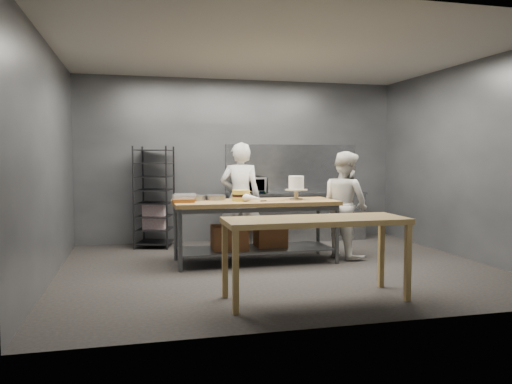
% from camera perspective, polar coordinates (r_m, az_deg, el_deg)
% --- Properties ---
extents(ground, '(6.00, 6.00, 0.00)m').
position_cam_1_polar(ground, '(7.14, 2.54, -8.61)').
color(ground, black).
rests_on(ground, ground).
extents(back_wall, '(6.00, 0.04, 3.00)m').
position_cam_1_polar(back_wall, '(9.40, -1.71, 3.64)').
color(back_wall, '#4C4F54').
rests_on(back_wall, ground).
extents(work_table, '(2.40, 0.90, 0.92)m').
position_cam_1_polar(work_table, '(7.40, -0.46, -3.66)').
color(work_table, brown).
rests_on(work_table, ground).
extents(near_counter, '(2.00, 0.70, 0.90)m').
position_cam_1_polar(near_counter, '(5.48, 6.82, -3.85)').
color(near_counter, olive).
rests_on(near_counter, ground).
extents(back_counter, '(2.60, 0.60, 0.90)m').
position_cam_1_polar(back_counter, '(9.41, 4.68, -2.77)').
color(back_counter, slate).
rests_on(back_counter, ground).
extents(splashback_panel, '(2.60, 0.02, 0.90)m').
position_cam_1_polar(splashback_panel, '(9.64, 4.14, 2.74)').
color(splashback_panel, slate).
rests_on(splashback_panel, back_counter).
extents(speed_rack, '(0.76, 0.79, 1.75)m').
position_cam_1_polar(speed_rack, '(8.82, -11.53, -0.65)').
color(speed_rack, black).
rests_on(speed_rack, ground).
extents(chef_behind, '(0.74, 0.57, 1.80)m').
position_cam_1_polar(chef_behind, '(8.15, -1.80, -0.65)').
color(chef_behind, silver).
rests_on(chef_behind, ground).
extents(chef_right, '(0.84, 0.95, 1.65)m').
position_cam_1_polar(chef_right, '(7.88, 10.16, -1.41)').
color(chef_right, silver).
rests_on(chef_right, ground).
extents(microwave, '(0.54, 0.37, 0.30)m').
position_cam_1_polar(microwave, '(9.12, -0.59, 0.80)').
color(microwave, black).
rests_on(microwave, back_counter).
extents(frosted_cake_stand, '(0.34, 0.34, 0.36)m').
position_cam_1_polar(frosted_cake_stand, '(7.52, 4.62, 0.80)').
color(frosted_cake_stand, '#ABA288').
rests_on(frosted_cake_stand, work_table).
extents(layer_cake, '(0.26, 0.26, 0.16)m').
position_cam_1_polar(layer_cake, '(7.30, -1.72, -0.40)').
color(layer_cake, '#F8D54F').
rests_on(layer_cake, work_table).
extents(cake_pans, '(0.57, 0.30, 0.07)m').
position_cam_1_polar(cake_pans, '(7.47, -5.62, -0.64)').
color(cake_pans, gray).
rests_on(cake_pans, work_table).
extents(piping_bag, '(0.30, 0.39, 0.12)m').
position_cam_1_polar(piping_bag, '(7.10, -0.40, -0.68)').
color(piping_bag, white).
rests_on(piping_bag, work_table).
extents(offset_spatula, '(0.36, 0.02, 0.02)m').
position_cam_1_polar(offset_spatula, '(7.23, 1.53, -1.03)').
color(offset_spatula, slate).
rests_on(offset_spatula, work_table).
extents(pastry_clamshells, '(0.36, 0.44, 0.11)m').
position_cam_1_polar(pastry_clamshells, '(7.22, -8.20, -0.67)').
color(pastry_clamshells, '#96521E').
rests_on(pastry_clamshells, work_table).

